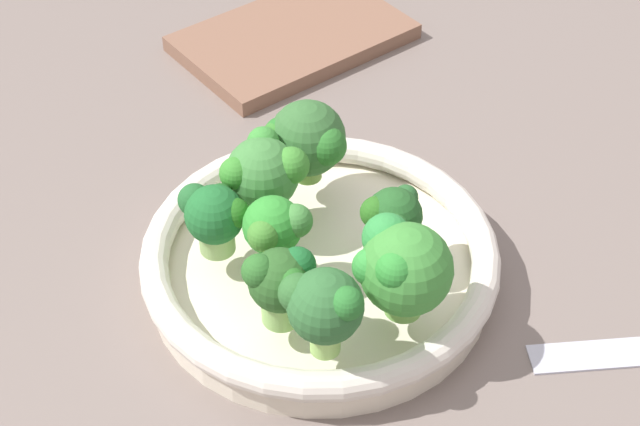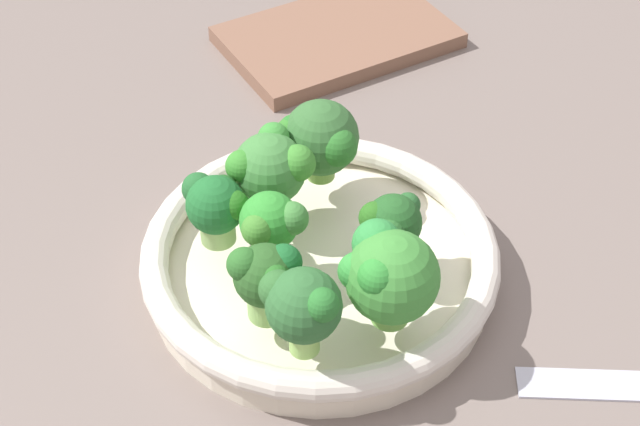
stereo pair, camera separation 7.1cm
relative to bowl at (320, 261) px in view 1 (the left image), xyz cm
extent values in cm
cube|color=slate|center=(-3.95, -1.59, -3.29)|extent=(130.00, 130.00, 2.50)
cylinder|color=#F0E4CB|center=(0.00, 0.00, -1.14)|extent=(26.07, 26.07, 1.80)
torus|color=silver|center=(0.00, 0.00, 0.86)|extent=(27.16, 27.16, 2.20)
cylinder|color=#9DC973|center=(7.60, -0.22, 2.97)|extent=(2.65, 2.65, 2.02)
sphere|color=#1F682D|center=(7.60, -0.22, 5.40)|extent=(4.39, 4.39, 4.39)
sphere|color=#226519|center=(6.16, 0.31, 5.87)|extent=(2.26, 2.26, 2.26)
sphere|color=#23612D|center=(8.98, -1.14, 5.73)|extent=(2.47, 2.47, 2.47)
sphere|color=#1F5820|center=(7.11, -1.69, 5.82)|extent=(2.02, 2.02, 2.02)
cylinder|color=#81C156|center=(-4.97, 7.30, 2.94)|extent=(2.64, 2.64, 1.97)
sphere|color=#3F8F39|center=(-4.97, 7.30, 6.02)|extent=(6.42, 6.42, 6.42)
sphere|color=green|center=(-4.01, 5.26, 7.09)|extent=(3.44, 3.44, 3.44)
sphere|color=green|center=(-2.61, 7.15, 6.37)|extent=(2.63, 2.63, 2.63)
sphere|color=#308E33|center=(-3.74, 8.60, 7.41)|extent=(2.79, 2.79, 2.79)
cylinder|color=#93C871|center=(3.56, 1.65, 3.09)|extent=(2.11, 2.11, 2.27)
sphere|color=green|center=(3.56, 1.65, 5.63)|extent=(4.34, 4.34, 4.34)
sphere|color=#42862F|center=(4.28, 3.07, 6.13)|extent=(2.32, 2.32, 2.32)
sphere|color=#40853B|center=(1.94, 2.00, 6.25)|extent=(2.45, 2.45, 2.45)
sphere|color=#419131|center=(2.23, 1.73, 6.41)|extent=(1.89, 1.89, 1.89)
cylinder|color=#83CF61|center=(-5.27, 0.95, 2.79)|extent=(2.59, 2.59, 1.67)
sphere|color=#245925|center=(-5.27, 0.95, 5.00)|extent=(4.23, 4.23, 4.23)
sphere|color=#2A671E|center=(-3.78, 1.01, 5.53)|extent=(2.39, 2.39, 2.39)
sphere|color=#275D2B|center=(-6.36, -0.44, 5.47)|extent=(1.87, 1.87, 1.87)
sphere|color=#296329|center=(-4.92, 2.41, 5.30)|extent=(2.52, 2.52, 2.52)
cylinder|color=#7EB85B|center=(3.88, -3.97, 2.93)|extent=(2.60, 2.60, 1.95)
sphere|color=#41833D|center=(3.88, -3.97, 5.72)|extent=(5.59, 5.59, 5.59)
sphere|color=#3B8F36|center=(3.64, -5.81, 7.21)|extent=(2.46, 2.46, 2.46)
sphere|color=#38892D|center=(5.86, -3.16, 6.62)|extent=(2.48, 2.48, 2.48)
sphere|color=#3E8B30|center=(1.77, -3.49, 6.73)|extent=(2.82, 2.82, 2.82)
cylinder|color=#81B24D|center=(0.11, -7.65, 2.94)|extent=(2.26, 2.26, 1.96)
sphere|color=#356932|center=(0.11, -7.65, 5.87)|extent=(6.03, 6.03, 6.03)
sphere|color=#2B6E28|center=(-1.20, -5.99, 6.31)|extent=(3.10, 3.10, 3.10)
sphere|color=#337929|center=(2.45, -7.63, 6.32)|extent=(2.42, 2.42, 2.42)
sphere|color=#287128|center=(2.18, -7.85, 6.35)|extent=(2.59, 2.59, 2.59)
cylinder|color=#9FD469|center=(0.81, 10.13, 3.27)|extent=(2.07, 2.07, 2.62)
sphere|color=#2F6732|center=(0.81, 10.13, 6.22)|extent=(5.06, 5.06, 5.06)
sphere|color=#30672E|center=(2.48, 9.25, 6.72)|extent=(2.64, 2.64, 2.64)
sphere|color=#28722B|center=(-0.38, 11.29, 7.60)|extent=(2.26, 2.26, 2.26)
cylinder|color=#99D26D|center=(3.48, 7.09, 3.13)|extent=(2.75, 2.75, 2.35)
sphere|color=#2A5923|center=(3.48, 7.09, 5.74)|extent=(4.43, 4.43, 4.43)
sphere|color=#1B612A|center=(2.27, 6.63, 6.56)|extent=(2.55, 2.55, 2.55)
sphere|color=#276622|center=(2.76, 8.21, 6.73)|extent=(1.94, 1.94, 1.94)
sphere|color=#2C6827|center=(4.86, 7.20, 6.89)|extent=(2.36, 2.36, 2.36)
cube|color=brown|center=(-1.04, -33.08, -1.24)|extent=(26.36, 23.67, 1.60)
camera|label=1|loc=(5.91, 51.70, 53.14)|focal=54.91mm
camera|label=2|loc=(-1.17, 52.03, 53.14)|focal=54.91mm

